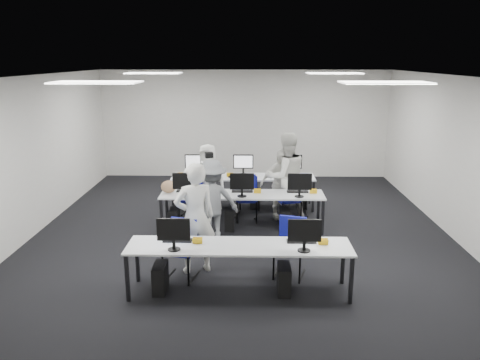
{
  "coord_description": "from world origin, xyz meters",
  "views": [
    {
      "loc": [
        0.14,
        -8.6,
        3.32
      ],
      "look_at": [
        -0.04,
        0.24,
        1.0
      ],
      "focal_mm": 35.0,
      "sensor_mm": 36.0,
      "label": 1
    }
  ],
  "objects_px": {
    "chair_2": "(191,207)",
    "student_2": "(208,180)",
    "chair_5": "(194,200)",
    "chair_3": "(247,207)",
    "chair_0": "(181,260)",
    "chair_1": "(290,258)",
    "student_0": "(195,218)",
    "student_1": "(286,177)",
    "chair_6": "(247,202)",
    "chair_4": "(288,207)",
    "student_3": "(280,184)",
    "photographer": "(212,201)",
    "desk_front": "(239,249)",
    "chair_7": "(297,201)",
    "desk_mid": "(242,196)"
  },
  "relations": [
    {
      "from": "chair_2",
      "to": "student_2",
      "type": "xyz_separation_m",
      "value": [
        0.33,
        0.37,
        0.5
      ]
    },
    {
      "from": "chair_5",
      "to": "chair_3",
      "type": "bearing_deg",
      "value": -6.43
    },
    {
      "from": "chair_0",
      "to": "chair_1",
      "type": "distance_m",
      "value": 1.69
    },
    {
      "from": "chair_5",
      "to": "student_0",
      "type": "xyz_separation_m",
      "value": [
        0.36,
        -2.85,
        0.6
      ]
    },
    {
      "from": "chair_2",
      "to": "chair_5",
      "type": "bearing_deg",
      "value": 101.06
    },
    {
      "from": "chair_2",
      "to": "chair_3",
      "type": "distance_m",
      "value": 1.18
    },
    {
      "from": "student_1",
      "to": "student_2",
      "type": "bearing_deg",
      "value": -29.83
    },
    {
      "from": "chair_5",
      "to": "chair_6",
      "type": "distance_m",
      "value": 1.17
    },
    {
      "from": "chair_4",
      "to": "student_3",
      "type": "height_order",
      "value": "student_3"
    },
    {
      "from": "photographer",
      "to": "desk_front",
      "type": "bearing_deg",
      "value": 88.14
    },
    {
      "from": "chair_1",
      "to": "chair_4",
      "type": "xyz_separation_m",
      "value": [
        0.17,
        2.56,
        -0.0
      ]
    },
    {
      "from": "chair_4",
      "to": "student_1",
      "type": "xyz_separation_m",
      "value": [
        -0.05,
        0.11,
        0.64
      ]
    },
    {
      "from": "student_0",
      "to": "student_1",
      "type": "height_order",
      "value": "student_1"
    },
    {
      "from": "chair_2",
      "to": "chair_7",
      "type": "distance_m",
      "value": 2.3
    },
    {
      "from": "chair_3",
      "to": "chair_0",
      "type": "bearing_deg",
      "value": -109.8
    },
    {
      "from": "chair_5",
      "to": "chair_4",
      "type": "bearing_deg",
      "value": 0.27
    },
    {
      "from": "desk_front",
      "to": "chair_7",
      "type": "height_order",
      "value": "chair_7"
    },
    {
      "from": "desk_front",
      "to": "chair_1",
      "type": "xyz_separation_m",
      "value": [
        0.78,
        0.57,
        -0.39
      ]
    },
    {
      "from": "chair_6",
      "to": "student_3",
      "type": "distance_m",
      "value": 0.84
    },
    {
      "from": "chair_5",
      "to": "student_0",
      "type": "distance_m",
      "value": 2.94
    },
    {
      "from": "chair_2",
      "to": "desk_front",
      "type": "bearing_deg",
      "value": -57.26
    },
    {
      "from": "chair_6",
      "to": "student_1",
      "type": "height_order",
      "value": "student_1"
    },
    {
      "from": "student_3",
      "to": "desk_mid",
      "type": "bearing_deg",
      "value": -152.4
    },
    {
      "from": "chair_4",
      "to": "chair_6",
      "type": "xyz_separation_m",
      "value": [
        -0.85,
        0.32,
        0.02
      ]
    },
    {
      "from": "desk_mid",
      "to": "chair_1",
      "type": "bearing_deg",
      "value": -69.08
    },
    {
      "from": "chair_4",
      "to": "student_3",
      "type": "relative_size",
      "value": 0.61
    },
    {
      "from": "chair_2",
      "to": "student_1",
      "type": "distance_m",
      "value": 2.09
    },
    {
      "from": "desk_mid",
      "to": "chair_3",
      "type": "xyz_separation_m",
      "value": [
        0.09,
        0.55,
        -0.4
      ]
    },
    {
      "from": "desk_front",
      "to": "student_3",
      "type": "height_order",
      "value": "student_3"
    },
    {
      "from": "desk_mid",
      "to": "chair_5",
      "type": "relative_size",
      "value": 3.4
    },
    {
      "from": "student_1",
      "to": "photographer",
      "type": "xyz_separation_m",
      "value": [
        -1.45,
        -1.23,
        -0.15
      ]
    },
    {
      "from": "desk_front",
      "to": "desk_mid",
      "type": "distance_m",
      "value": 2.6
    },
    {
      "from": "chair_1",
      "to": "student_1",
      "type": "relative_size",
      "value": 0.49
    },
    {
      "from": "desk_mid",
      "to": "chair_4",
      "type": "distance_m",
      "value": 1.15
    },
    {
      "from": "desk_front",
      "to": "photographer",
      "type": "relative_size",
      "value": 2.08
    },
    {
      "from": "chair_7",
      "to": "student_0",
      "type": "bearing_deg",
      "value": -122.35
    },
    {
      "from": "desk_mid",
      "to": "photographer",
      "type": "height_order",
      "value": "photographer"
    },
    {
      "from": "student_1",
      "to": "desk_front",
      "type": "bearing_deg",
      "value": 55.17
    },
    {
      "from": "desk_mid",
      "to": "student_1",
      "type": "relative_size",
      "value": 1.73
    },
    {
      "from": "photographer",
      "to": "chair_5",
      "type": "bearing_deg",
      "value": -88.31
    },
    {
      "from": "chair_3",
      "to": "student_3",
      "type": "bearing_deg",
      "value": 11.44
    },
    {
      "from": "chair_7",
      "to": "photographer",
      "type": "relative_size",
      "value": 0.62
    },
    {
      "from": "desk_mid",
      "to": "chair_6",
      "type": "bearing_deg",
      "value": 83.72
    },
    {
      "from": "chair_0",
      "to": "chair_7",
      "type": "relative_size",
      "value": 0.95
    },
    {
      "from": "chair_3",
      "to": "chair_4",
      "type": "height_order",
      "value": "chair_4"
    },
    {
      "from": "desk_mid",
      "to": "chair_3",
      "type": "height_order",
      "value": "chair_3"
    },
    {
      "from": "chair_0",
      "to": "student_3",
      "type": "relative_size",
      "value": 0.61
    },
    {
      "from": "chair_5",
      "to": "student_2",
      "type": "xyz_separation_m",
      "value": [
        0.32,
        0.0,
        0.47
      ]
    },
    {
      "from": "chair_2",
      "to": "student_0",
      "type": "height_order",
      "value": "student_0"
    },
    {
      "from": "chair_1",
      "to": "chair_7",
      "type": "distance_m",
      "value": 3.01
    }
  ]
}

